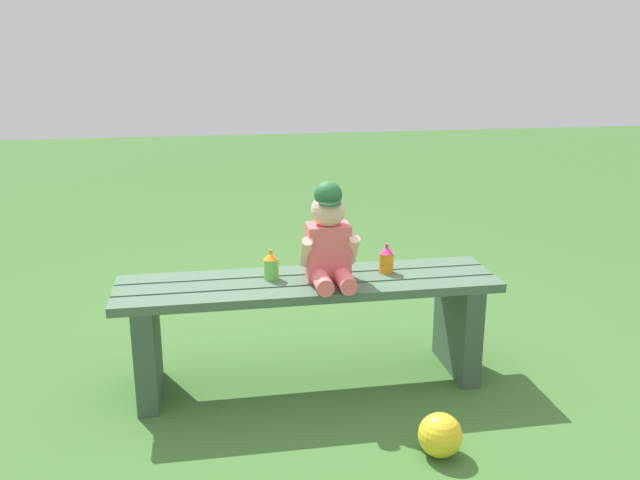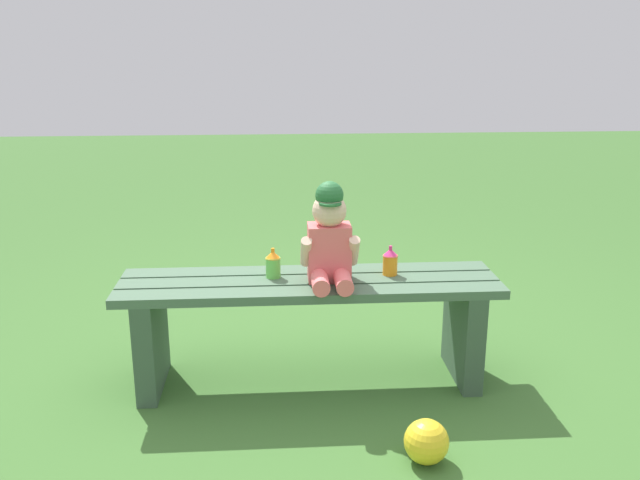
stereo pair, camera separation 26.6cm
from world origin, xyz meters
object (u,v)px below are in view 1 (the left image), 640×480
object	(u,v)px
park_bench	(308,313)
child_figure	(329,239)
toy_ball	(440,435)
sippy_cup_right	(386,259)
sippy_cup_left	(271,265)

from	to	relation	value
park_bench	child_figure	xyz separation A→B (m)	(0.08, -0.03, 0.32)
park_bench	toy_ball	xyz separation A→B (m)	(0.36, -0.61, -0.23)
park_bench	sippy_cup_right	distance (m)	0.39
park_bench	child_figure	size ratio (longest dim) A/B	3.80
sippy_cup_left	park_bench	bearing A→B (deg)	-13.76
child_figure	sippy_cup_right	bearing A→B (deg)	13.69
toy_ball	child_figure	bearing A→B (deg)	115.95
child_figure	sippy_cup_right	world-z (taller)	child_figure
child_figure	sippy_cup_left	world-z (taller)	child_figure
sippy_cup_right	park_bench	bearing A→B (deg)	-173.92
park_bench	sippy_cup_right	bearing A→B (deg)	6.08
child_figure	sippy_cup_right	size ratio (longest dim) A/B	3.26
toy_ball	sippy_cup_right	bearing A→B (deg)	92.46
sippy_cup_left	toy_ball	distance (m)	0.93
park_bench	sippy_cup_left	xyz separation A→B (m)	(-0.15, 0.04, 0.20)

